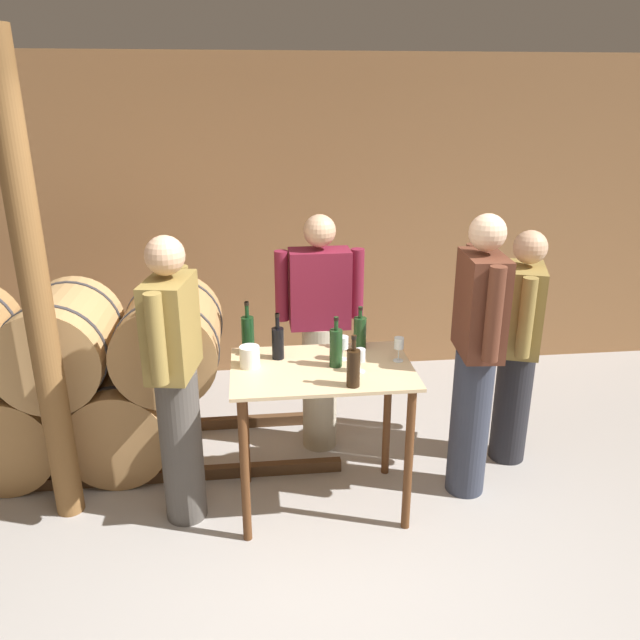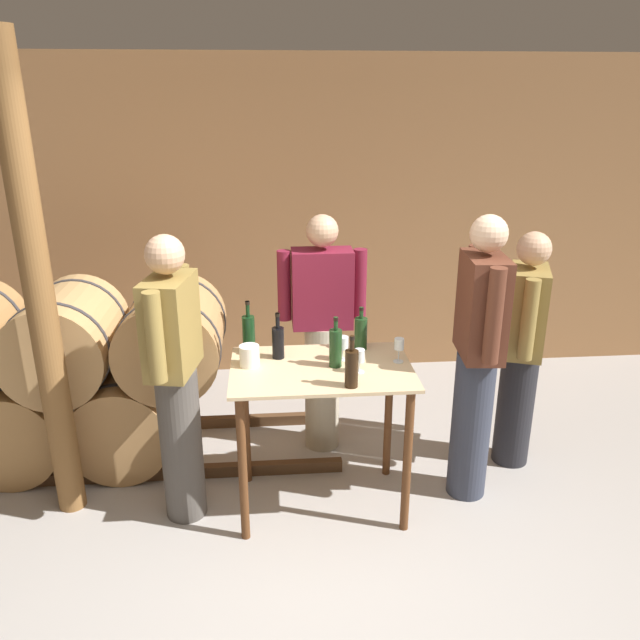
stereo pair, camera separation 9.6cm
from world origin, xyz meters
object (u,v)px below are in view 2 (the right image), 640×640
person_host (175,377)px  person_visitor_bearded (322,330)px  wooden_post (40,297)px  wine_glass_near_right (399,345)px  wine_bottle_far_right (361,333)px  wine_bottle_left (278,341)px  wine_bottle_far_left (249,333)px  wine_glass_near_center (359,357)px  person_visitor_with_scarf (522,347)px  wine_bottle_right (352,367)px  wine_glass_near_left (343,343)px  person_visitor_near_door (478,355)px  ice_bucket (249,356)px  wine_bottle_center (336,347)px

person_host → person_visitor_bearded: size_ratio=1.03×
wooden_post → wine_glass_near_right: 2.01m
wine_bottle_far_right → wine_glass_near_right: wine_bottle_far_right is taller
wine_bottle_left → person_visitor_bearded: 0.63m
wooden_post → wine_glass_near_right: wooden_post is taller
person_host → person_visitor_bearded: (0.88, 0.71, -0.02)m
wine_bottle_left → person_host: (-0.58, -0.18, -0.12)m
wine_bottle_far_left → wine_glass_near_center: bearing=-29.4°
wine_bottle_far_right → person_visitor_bearded: (-0.20, 0.44, -0.15)m
wine_glass_near_center → wine_glass_near_right: (0.25, 0.12, 0.01)m
person_visitor_with_scarf → wine_bottle_right: bearing=-152.3°
wine_bottle_right → person_visitor_bearded: person_visitor_bearded is taller
wine_bottle_far_left → wine_glass_near_right: size_ratio=2.20×
wine_bottle_right → wine_glass_near_center: (0.07, 0.17, -0.02)m
person_host → wine_bottle_right: bearing=-13.9°
wine_glass_near_left → person_visitor_with_scarf: size_ratio=0.09×
person_host → person_visitor_near_door: (1.74, 0.07, 0.04)m
wine_glass_near_left → person_host: size_ratio=0.08×
person_visitor_bearded → person_visitor_near_door: person_visitor_near_door is taller
wine_glass_near_center → person_visitor_with_scarf: size_ratio=0.09×
person_host → person_visitor_with_scarf: size_ratio=1.07×
wine_bottle_far_right → wine_glass_near_left: 0.20m
person_visitor_near_door → wooden_post: bearing=178.5°
ice_bucket → person_host: person_host is taller
wine_bottle_far_right → wine_bottle_right: bearing=-103.8°
person_host → wine_glass_near_left: bearing=7.0°
wine_bottle_left → wine_glass_near_left: (0.37, -0.06, -0.00)m
wine_bottle_far_right → wine_glass_near_center: 0.34m
wine_bottle_left → wine_glass_near_center: size_ratio=2.05×
wine_glass_near_left → wine_bottle_far_left: bearing=162.6°
wine_glass_near_left → person_visitor_bearded: bearing=96.3°
wine_bottle_far_left → wine_bottle_far_right: wine_bottle_far_left is taller
wine_glass_near_left → wine_glass_near_center: (0.07, -0.18, -0.01)m
wine_bottle_left → ice_bucket: wine_bottle_left is taller
ice_bucket → person_visitor_near_door: (1.33, -0.01, -0.04)m
wine_bottle_center → wine_bottle_right: (0.06, -0.27, -0.01)m
wooden_post → wine_bottle_center: bearing=-3.5°
wooden_post → person_visitor_near_door: size_ratio=1.52×
wine_glass_near_right → person_visitor_near_door: person_visitor_near_door is taller
wooden_post → wine_bottle_far_left: size_ratio=8.44×
wine_bottle_center → wine_glass_near_right: bearing=4.5°
person_host → ice_bucket: bearing=10.8°
wine_glass_near_right → wine_glass_near_left: bearing=170.0°
wooden_post → wine_glass_near_left: size_ratio=18.76×
wooden_post → person_visitor_bearded: 1.76m
wooden_post → wine_glass_near_center: 1.77m
wooden_post → wine_bottle_far_left: 1.17m
wine_glass_near_left → wine_glass_near_right: 0.33m
wine_glass_near_right → person_visitor_with_scarf: 0.97m
wine_bottle_left → wine_bottle_right: size_ratio=0.97×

